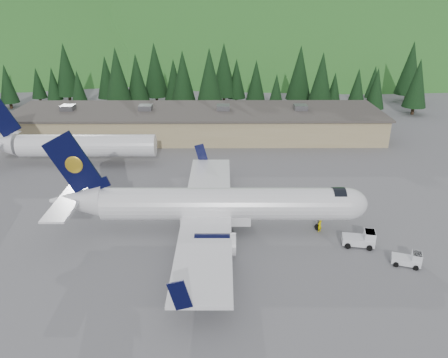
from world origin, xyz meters
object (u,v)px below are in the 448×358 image
baggage_tug_a (361,239)px  baggage_tug_b (409,259)px  terminal_building (198,122)px  airliner (215,205)px  ramp_worker (320,225)px  second_airliner (69,145)px

baggage_tug_a → baggage_tug_b: size_ratio=1.18×
baggage_tug_b → terminal_building: terminal_building is taller
airliner → terminal_building: bearing=96.3°
airliner → baggage_tug_a: bearing=-12.1°
terminal_building → baggage_tug_a: bearing=-64.2°
airliner → baggage_tug_b: bearing=-20.0°
baggage_tug_a → baggage_tug_b: 5.35m
baggage_tug_b → ramp_worker: size_ratio=1.89×
baggage_tug_a → airliner: bearing=178.3°
second_airliner → ramp_worker: size_ratio=16.63×
baggage_tug_b → terminal_building: size_ratio=0.04×
terminal_building → ramp_worker: (16.14, -38.41, -1.80)m
airliner → ramp_worker: size_ratio=22.06×
second_airliner → ramp_worker: second_airliner is taller
airliner → second_airliner: airliner is taller
airliner → terminal_building: (-3.94, 37.99, -0.62)m
baggage_tug_a → baggage_tug_b: baggage_tug_a is taller
airliner → baggage_tug_a: airliner is taller
second_airliner → baggage_tug_b: size_ratio=8.81×
airliner → baggage_tug_a: (16.13, -3.57, -2.42)m
airliner → baggage_tug_b: airliner is taller
second_airliner → terminal_building: 25.55m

